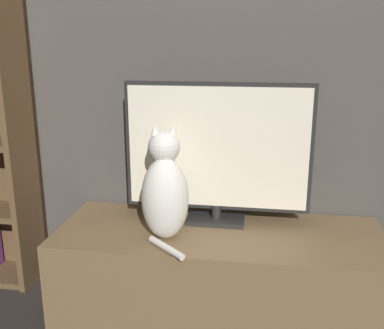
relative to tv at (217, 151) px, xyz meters
The scene contains 4 objects.
wall_back 0.60m from the tv, 83.17° to the left, with size 4.80×0.05×2.60m.
tv_stand 0.55m from the tv, 77.83° to the right, with size 1.45×0.55×0.41m.
tv is the anchor object (origin of this frame).
cat 0.31m from the tv, 133.86° to the right, with size 0.24×0.32×0.49m.
Camera 1 is at (0.17, -0.93, 1.23)m, focal length 42.00 mm.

